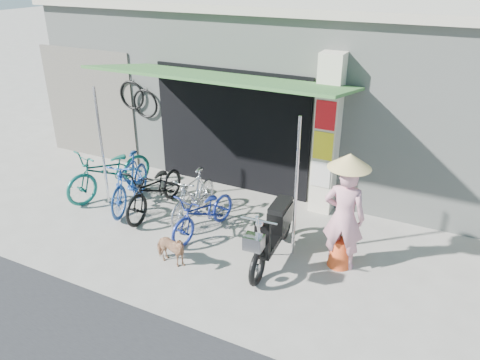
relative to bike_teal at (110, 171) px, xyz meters
The scene contains 13 objects.
ground 3.43m from the bike_teal, 19.02° to the right, with size 80.00×80.00×0.00m, color #9F9990.
bicycle_shop 5.28m from the bike_teal, 51.20° to the left, with size 12.30×5.30×3.66m.
shop_pillar 4.39m from the bike_teal, 18.28° to the left, with size 0.42×0.44×3.00m.
awning 3.09m from the bike_teal, 12.72° to the left, with size 4.60×1.88×2.72m.
neighbour_left 2.45m from the bike_teal, 140.36° to the left, with size 2.60×0.06×2.60m, color #6B665B.
bike_teal is the anchor object (origin of this frame).
bike_blue 0.71m from the bike_teal, 18.37° to the right, with size 0.49×1.73×1.04m, color #224C9F.
bike_black 1.27m from the bike_teal, ahead, with size 0.64×1.82×0.96m, color black.
bike_silver 2.05m from the bike_teal, ahead, with size 0.44×1.55×0.93m, color #BABBBF.
bike_navy 2.54m from the bike_teal, 10.73° to the right, with size 0.55×1.59×0.84m, color navy.
street_dog 2.93m from the bike_teal, 31.43° to the right, with size 0.29×0.65×0.55m, color #A08F54.
moped 3.92m from the bike_teal, ahead, with size 0.55×1.92×1.09m.
nun 4.92m from the bike_teal, ahead, with size 0.66×0.64×1.91m.
Camera 1 is at (3.04, -5.45, 4.39)m, focal length 35.00 mm.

